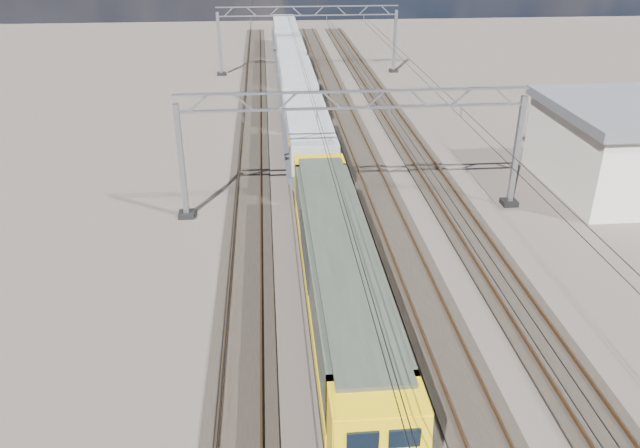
{
  "coord_description": "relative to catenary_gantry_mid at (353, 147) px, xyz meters",
  "views": [
    {
      "loc": [
        -4.69,
        -28.82,
        15.39
      ],
      "look_at": [
        -2.4,
        -2.49,
        2.4
      ],
      "focal_mm": 35.0,
      "sensor_mm": 36.0,
      "label": 1
    }
  ],
  "objects": [
    {
      "name": "hopper_wagon_fourth",
      "position": [
        -2.0,
        49.47,
        -1.67
      ],
      "size": [
        3.38,
        13.0,
        3.25
      ],
      "color": "black",
      "rests_on": "ground"
    },
    {
      "name": "track_outer_west",
      "position": [
        -6.0,
        -4.0,
        -3.83
      ],
      "size": [
        2.6,
        140.0,
        0.3
      ],
      "color": "black",
      "rests_on": "ground"
    },
    {
      "name": "locomotive",
      "position": [
        -2.0,
        -10.82,
        -1.58
      ],
      "size": [
        2.76,
        21.1,
        3.62
      ],
      "color": "black",
      "rests_on": "ground"
    },
    {
      "name": "catenary_gantry_mid",
      "position": [
        0.0,
        0.0,
        0.0
      ],
      "size": [
        19.9,
        0.9,
        7.11
      ],
      "color": "gray",
      "rests_on": "ground"
    },
    {
      "name": "track_outer_east",
      "position": [
        6.0,
        -4.0,
        -3.83
      ],
      "size": [
        2.6,
        140.0,
        0.3
      ],
      "color": "black",
      "rests_on": "ground"
    },
    {
      "name": "hopper_wagon_mid",
      "position": [
        -2.0,
        21.07,
        -1.67
      ],
      "size": [
        3.38,
        13.0,
        3.25
      ],
      "color": "black",
      "rests_on": "ground"
    },
    {
      "name": "hopper_wagon_lead",
      "position": [
        -2.0,
        6.87,
        -1.67
      ],
      "size": [
        3.38,
        13.0,
        3.25
      ],
      "color": "black",
      "rests_on": "ground"
    },
    {
      "name": "ground",
      "position": [
        -0.0,
        -4.0,
        -3.91
      ],
      "size": [
        160.0,
        160.0,
        0.0
      ],
      "primitive_type": "plane",
      "color": "#2A241F",
      "rests_on": "ground"
    },
    {
      "name": "hopper_wagon_third",
      "position": [
        -2.0,
        35.27,
        -1.67
      ],
      "size": [
        3.38,
        13.0,
        3.25
      ],
      "color": "black",
      "rests_on": "ground"
    },
    {
      "name": "catenary_gantry_far",
      "position": [
        0.0,
        36.0,
        0.0
      ],
      "size": [
        19.9,
        0.9,
        7.11
      ],
      "color": "gray",
      "rests_on": "ground"
    },
    {
      "name": "track_inner_east",
      "position": [
        2.0,
        -4.0,
        -3.83
      ],
      "size": [
        2.6,
        140.0,
        0.3
      ],
      "color": "black",
      "rests_on": "ground"
    },
    {
      "name": "overhead_wires",
      "position": [
        -0.0,
        4.0,
        1.84
      ],
      "size": [
        12.03,
        140.0,
        0.53
      ],
      "color": "black",
      "rests_on": "ground"
    },
    {
      "name": "track_loco",
      "position": [
        -2.0,
        -4.0,
        -3.83
      ],
      "size": [
        2.6,
        140.0,
        0.3
      ],
      "color": "black",
      "rests_on": "ground"
    }
  ]
}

